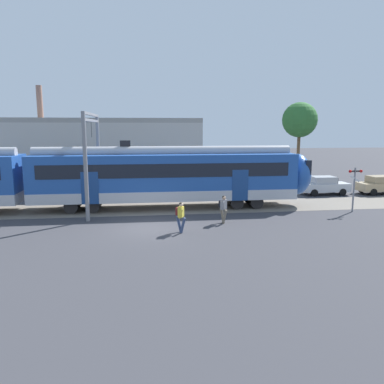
# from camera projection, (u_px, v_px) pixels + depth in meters

# --- Properties ---
(ground_plane) EXTENTS (160.00, 160.00, 0.00)m
(ground_plane) POSITION_uv_depth(u_px,v_px,m) (148.00, 228.00, 21.04)
(ground_plane) COLOR #38383D
(track_bed) EXTENTS (80.00, 4.40, 0.01)m
(track_bed) POSITION_uv_depth(u_px,v_px,m) (2.00, 212.00, 25.04)
(track_bed) COLOR slate
(track_bed) RESTS_ON ground
(pedestrian_yellow) EXTENTS (0.57, 0.66, 1.67)m
(pedestrian_yellow) POSITION_uv_depth(u_px,v_px,m) (181.00, 215.00, 20.01)
(pedestrian_yellow) COLOR navy
(pedestrian_yellow) RESTS_ON ground
(pedestrian_grey) EXTENTS (0.50, 0.68, 1.67)m
(pedestrian_grey) POSITION_uv_depth(u_px,v_px,m) (223.00, 207.00, 21.99)
(pedestrian_grey) COLOR #6B6051
(pedestrian_grey) RESTS_ON ground
(parked_car_silver) EXTENTS (4.01, 1.77, 1.54)m
(parked_car_silver) POSITION_uv_depth(u_px,v_px,m) (324.00, 185.00, 31.56)
(parked_car_silver) COLOR #B7BABF
(parked_car_silver) RESTS_ON ground
(parked_car_tan) EXTENTS (4.08, 1.91, 1.54)m
(parked_car_tan) POSITION_uv_depth(u_px,v_px,m) (381.00, 185.00, 31.88)
(parked_car_tan) COLOR tan
(parked_car_tan) RESTS_ON ground
(catenary_gantry) EXTENTS (0.24, 6.64, 6.53)m
(catenary_gantry) POSITION_uv_depth(u_px,v_px,m) (92.00, 147.00, 25.06)
(catenary_gantry) COLOR gray
(catenary_gantry) RESTS_ON ground
(crossing_signal) EXTENTS (0.96, 0.22, 3.00)m
(crossing_signal) POSITION_uv_depth(u_px,v_px,m) (354.00, 182.00, 24.79)
(crossing_signal) COLOR gray
(crossing_signal) RESTS_ON ground
(background_building) EXTENTS (17.48, 5.00, 9.20)m
(background_building) POSITION_uv_depth(u_px,v_px,m) (103.00, 154.00, 33.91)
(background_building) COLOR #B2A899
(background_building) RESTS_ON ground
(street_tree_right) EXTENTS (3.55, 3.55, 8.15)m
(street_tree_right) POSITION_uv_depth(u_px,v_px,m) (300.00, 120.00, 38.07)
(street_tree_right) COLOR brown
(street_tree_right) RESTS_ON ground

